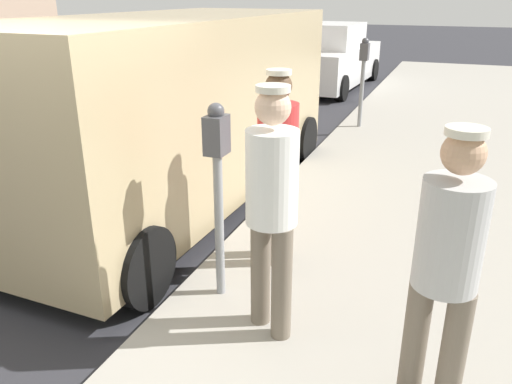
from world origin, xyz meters
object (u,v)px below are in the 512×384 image
Objects in this scene: pedestrian_in_white at (272,199)px; parked_sedan_ahead at (327,59)px; parking_meter_far at (363,67)px; pedestrian_in_red at (278,157)px; pedestrian_in_gray at (447,260)px; parked_van at (172,106)px; parking_meter_near at (218,170)px.

parked_sedan_ahead is at bearing 102.04° from pedestrian_in_white.
parked_sedan_ahead is (-2.27, 10.63, -0.39)m from pedestrian_in_white.
pedestrian_in_red reaches higher than parking_meter_far.
parking_meter_far is at bearing 104.05° from pedestrian_in_gray.
pedestrian_in_white is (0.30, -0.98, 0.03)m from pedestrian_in_red.
pedestrian_in_red reaches higher than pedestrian_in_gray.
pedestrian_in_white is 1.05× the size of pedestrian_in_gray.
parking_meter_far is 4.88m from parked_sedan_ahead.
parked_van is 1.17× the size of parked_sedan_ahead.
parked_sedan_ahead is (-1.97, 9.65, -0.36)m from pedestrian_in_red.
pedestrian_in_red is at bearing -87.50° from parking_meter_far.
parking_meter_far is 4.15m from parked_van.
parked_van is at bearing -111.18° from parking_meter_far.
parking_meter_near is 0.29× the size of parked_van.
parking_meter_near is at bearing -80.43° from parked_sedan_ahead.
pedestrian_in_white is at bearing 162.69° from pedestrian_in_gray.
pedestrian_in_white is 0.38× the size of parked_sedan_ahead.
parked_van is 8.42m from parked_sedan_ahead.
pedestrian_in_gray is at bearing -43.52° from pedestrian_in_red.
parked_van is (-3.11, 2.56, 0.07)m from pedestrian_in_gray.
pedestrian_in_gray is 11.48m from parked_sedan_ahead.
pedestrian_in_white is at bearing -85.08° from parking_meter_far.
parked_van is at bearing 140.50° from pedestrian_in_gray.
parking_meter_near is 10.49m from parked_sedan_ahead.
pedestrian_in_red is 1.91m from pedestrian_in_gray.
parking_meter_far is 6.63m from pedestrian_in_gray.
pedestrian_in_gray is (1.39, -1.32, -0.02)m from pedestrian_in_red.
pedestrian_in_white is 0.33× the size of parked_van.
parking_meter_far is 0.34× the size of parked_sedan_ahead.
parked_sedan_ahead is (-3.35, 10.97, -0.34)m from pedestrian_in_gray.
parking_meter_near is at bearing -90.00° from parking_meter_far.
parked_sedan_ahead is at bearing 107.00° from pedestrian_in_gray.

